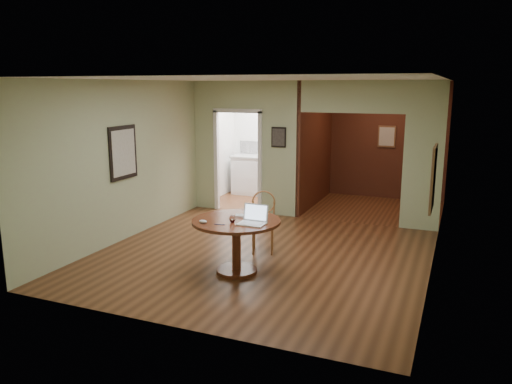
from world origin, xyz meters
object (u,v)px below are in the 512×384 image
at_px(closed_laptop, 246,216).
at_px(dining_table, 236,234).
at_px(chair, 263,218).
at_px(open_laptop, 254,219).

bearing_deg(closed_laptop, dining_table, -128.24).
relative_size(chair, open_laptop, 2.70).
height_order(chair, open_laptop, open_laptop).
bearing_deg(dining_table, chair, 90.15).
relative_size(dining_table, closed_laptop, 3.96).
bearing_deg(chair, closed_laptop, -103.23).
xyz_separation_m(chair, closed_laptop, (0.07, -0.85, 0.25)).
xyz_separation_m(open_laptop, closed_laptop, (-0.22, 0.25, -0.05)).
bearing_deg(dining_table, open_laptop, -14.08).
distance_m(dining_table, closed_laptop, 0.29).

